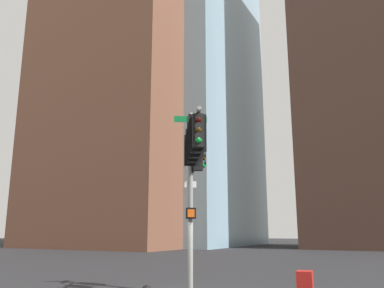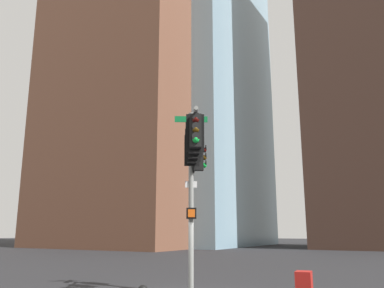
{
  "view_description": "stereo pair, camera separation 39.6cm",
  "coord_description": "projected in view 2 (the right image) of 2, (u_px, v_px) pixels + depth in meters",
  "views": [
    {
      "loc": [
        7.2,
        -12.73,
        2.21
      ],
      "look_at": [
        0.57,
        -0.34,
        5.28
      ],
      "focal_mm": 37.08,
      "sensor_mm": 36.0,
      "label": 1
    },
    {
      "loc": [
        7.55,
        -12.53,
        2.21
      ],
      "look_at": [
        0.57,
        -0.34,
        5.28
      ],
      "focal_mm": 37.08,
      "sensor_mm": 36.0,
      "label": 2
    }
  ],
  "objects": [
    {
      "name": "building_brick_farside",
      "position": [
        140.0,
        96.0,
        71.15
      ],
      "size": [
        23.44,
        14.77,
        51.66
      ],
      "primitive_type": "cube",
      "color": "#845B47",
      "rests_on": "ground_plane"
    },
    {
      "name": "building_glass_tower",
      "position": [
        162.0,
        71.0,
        69.68
      ],
      "size": [
        31.95,
        23.35,
        59.4
      ],
      "primitive_type": "cube",
      "color": "#8CB2C6",
      "rests_on": "ground_plane"
    },
    {
      "name": "signal_pole_assembly",
      "position": [
        194.0,
        158.0,
        13.81
      ],
      "size": [
        2.78,
        3.96,
        6.72
      ],
      "rotation": [
        0.0,
        0.0,
        5.27
      ],
      "color": "gray",
      "rests_on": "ground_plane"
    },
    {
      "name": "building_brick_nearside",
      "position": [
        123.0,
        89.0,
        57.22
      ],
      "size": [
        22.42,
        14.46,
        44.51
      ],
      "primitive_type": "cube",
      "color": "brown",
      "rests_on": "ground_plane"
    },
    {
      "name": "building_brick_midblock",
      "position": [
        378.0,
        65.0,
        54.09
      ],
      "size": [
        17.93,
        16.44,
        48.54
      ],
      "primitive_type": "cube",
      "color": "#4C3328",
      "rests_on": "ground_plane"
    }
  ]
}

